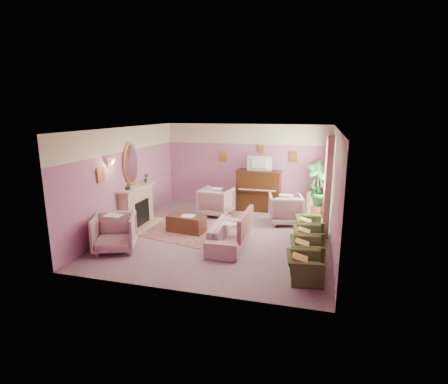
% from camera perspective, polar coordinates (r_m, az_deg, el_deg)
% --- Properties ---
extents(floor, '(5.50, 6.00, 0.01)m').
position_cam_1_polar(floor, '(9.31, -0.27, -7.14)').
color(floor, gray).
rests_on(floor, ground).
extents(ceiling, '(5.50, 6.00, 0.01)m').
position_cam_1_polar(ceiling, '(8.74, -0.29, 10.34)').
color(ceiling, beige).
rests_on(ceiling, wall_back).
extents(wall_back, '(5.50, 0.02, 2.80)m').
position_cam_1_polar(wall_back, '(11.79, 3.64, 4.21)').
color(wall_back, slate).
rests_on(wall_back, floor).
extents(wall_front, '(5.50, 0.02, 2.80)m').
position_cam_1_polar(wall_front, '(6.17, -7.77, -4.22)').
color(wall_front, slate).
rests_on(wall_front, floor).
extents(wall_left, '(0.02, 6.00, 2.80)m').
position_cam_1_polar(wall_left, '(10.00, -15.65, 2.12)').
color(wall_left, slate).
rests_on(wall_left, floor).
extents(wall_right, '(0.02, 6.00, 2.80)m').
position_cam_1_polar(wall_right, '(8.62, 17.63, 0.27)').
color(wall_right, slate).
rests_on(wall_right, floor).
extents(picture_rail_band, '(5.50, 0.01, 0.65)m').
position_cam_1_polar(picture_rail_band, '(11.66, 3.70, 9.43)').
color(picture_rail_band, beige).
rests_on(picture_rail_band, wall_back).
extents(stripe_panel, '(0.01, 3.00, 2.15)m').
position_cam_1_polar(stripe_panel, '(9.96, 17.16, 0.06)').
color(stripe_panel, '#B1BF96').
rests_on(stripe_panel, wall_right).
extents(fireplace_surround, '(0.30, 1.40, 1.10)m').
position_cam_1_polar(fireplace_surround, '(10.28, -14.03, -2.36)').
color(fireplace_surround, tan).
rests_on(fireplace_surround, floor).
extents(fireplace_inset, '(0.18, 0.72, 0.68)m').
position_cam_1_polar(fireplace_inset, '(10.27, -13.49, -3.21)').
color(fireplace_inset, black).
rests_on(fireplace_inset, floor).
extents(fire_ember, '(0.06, 0.54, 0.10)m').
position_cam_1_polar(fire_ember, '(10.30, -13.24, -4.19)').
color(fire_ember, '#F82C03').
rests_on(fire_ember, floor).
extents(mantel_shelf, '(0.40, 1.55, 0.07)m').
position_cam_1_polar(mantel_shelf, '(10.13, -14.06, 0.74)').
color(mantel_shelf, tan).
rests_on(mantel_shelf, fireplace_surround).
extents(hearth, '(0.55, 1.50, 0.02)m').
position_cam_1_polar(hearth, '(10.34, -12.89, -5.32)').
color(hearth, tan).
rests_on(hearth, floor).
extents(mirror_frame, '(0.04, 0.72, 1.20)m').
position_cam_1_polar(mirror_frame, '(10.08, -14.97, 4.56)').
color(mirror_frame, gold).
rests_on(mirror_frame, wall_left).
extents(mirror_glass, '(0.01, 0.60, 1.06)m').
position_cam_1_polar(mirror_glass, '(10.07, -14.85, 4.55)').
color(mirror_glass, white).
rests_on(mirror_glass, wall_left).
extents(sconce_shade, '(0.20, 0.20, 0.16)m').
position_cam_1_polar(sconce_shade, '(9.13, -17.89, 4.65)').
color(sconce_shade, tan).
rests_on(sconce_shade, wall_left).
extents(piano, '(1.40, 0.60, 1.30)m').
position_cam_1_polar(piano, '(11.54, 5.69, 0.17)').
color(piano, black).
rests_on(piano, floor).
extents(piano_keyshelf, '(1.30, 0.12, 0.06)m').
position_cam_1_polar(piano_keyshelf, '(11.18, 5.40, 0.13)').
color(piano_keyshelf, black).
rests_on(piano_keyshelf, piano).
extents(piano_keys, '(1.20, 0.08, 0.02)m').
position_cam_1_polar(piano_keys, '(11.18, 5.40, 0.33)').
color(piano_keys, beige).
rests_on(piano_keys, piano).
extents(piano_top, '(1.45, 0.65, 0.04)m').
position_cam_1_polar(piano_top, '(11.41, 5.77, 3.41)').
color(piano_top, black).
rests_on(piano_top, piano).
extents(television, '(0.80, 0.12, 0.48)m').
position_cam_1_polar(television, '(11.31, 5.76, 4.81)').
color(television, black).
rests_on(television, piano).
extents(print_back_left, '(0.30, 0.03, 0.38)m').
position_cam_1_polar(print_back_left, '(11.89, -0.18, 5.87)').
color(print_back_left, gold).
rests_on(print_back_left, wall_back).
extents(print_back_right, '(0.26, 0.03, 0.34)m').
position_cam_1_polar(print_back_right, '(11.49, 11.25, 5.66)').
color(print_back_right, gold).
rests_on(print_back_right, wall_back).
extents(print_back_mid, '(0.22, 0.03, 0.26)m').
position_cam_1_polar(print_back_mid, '(11.59, 6.08, 7.00)').
color(print_back_mid, gold).
rests_on(print_back_mid, wall_back).
extents(print_left_wall, '(0.03, 0.28, 0.36)m').
position_cam_1_polar(print_left_wall, '(8.93, -19.47, 2.67)').
color(print_left_wall, gold).
rests_on(print_left_wall, wall_left).
extents(window_blind, '(0.03, 1.40, 1.80)m').
position_cam_1_polar(window_blind, '(10.09, 17.16, 3.85)').
color(window_blind, '#EBE5C9').
rests_on(window_blind, wall_right).
extents(curtain_left, '(0.16, 0.34, 2.60)m').
position_cam_1_polar(curtain_left, '(9.25, 16.65, 0.56)').
color(curtain_left, '#94515A').
rests_on(curtain_left, floor).
extents(curtain_right, '(0.16, 0.34, 2.60)m').
position_cam_1_polar(curtain_right, '(11.06, 16.48, 2.56)').
color(curtain_right, '#94515A').
rests_on(curtain_right, floor).
extents(pelmet, '(0.16, 2.20, 0.16)m').
position_cam_1_polar(pelmet, '(9.99, 17.03, 8.75)').
color(pelmet, '#94515A').
rests_on(pelmet, wall_right).
extents(mantel_plant, '(0.16, 0.16, 0.28)m').
position_cam_1_polar(mantel_plant, '(10.56, -12.62, 2.26)').
color(mantel_plant, '#206225').
rests_on(mantel_plant, mantel_shelf).
extents(mantel_vase, '(0.16, 0.16, 0.16)m').
position_cam_1_polar(mantel_vase, '(9.68, -15.47, 0.75)').
color(mantel_vase, beige).
rests_on(mantel_vase, mantel_shelf).
extents(area_rug, '(2.84, 2.31, 0.01)m').
position_cam_1_polar(area_rug, '(9.57, -5.31, -6.58)').
color(area_rug, '#8A584F').
rests_on(area_rug, floor).
extents(coffee_table, '(1.06, 0.64, 0.45)m').
position_cam_1_polar(coffee_table, '(9.59, -6.14, -5.18)').
color(coffee_table, '#482918').
rests_on(coffee_table, floor).
extents(table_paper, '(0.35, 0.28, 0.01)m').
position_cam_1_polar(table_paper, '(9.50, -5.89, -3.89)').
color(table_paper, silver).
rests_on(table_paper, coffee_table).
extents(sofa, '(0.65, 1.94, 0.79)m').
position_cam_1_polar(sofa, '(8.54, 0.89, -6.25)').
color(sofa, '#B88D8F').
rests_on(sofa, floor).
extents(sofa_throw, '(0.10, 1.47, 0.54)m').
position_cam_1_polar(sofa_throw, '(8.39, 3.55, -5.14)').
color(sofa_throw, '#94515A').
rests_on(sofa_throw, sofa).
extents(floral_armchair_left, '(0.92, 0.92, 0.96)m').
position_cam_1_polar(floral_armchair_left, '(10.98, -1.32, -1.34)').
color(floral_armchair_left, '#B88D8F').
rests_on(floral_armchair_left, floor).
extents(floral_armchair_right, '(0.92, 0.92, 0.96)m').
position_cam_1_polar(floral_armchair_right, '(10.31, 10.01, -2.52)').
color(floral_armchair_right, '#B88D8F').
rests_on(floral_armchair_right, floor).
extents(floral_armchair_front, '(0.92, 0.92, 0.96)m').
position_cam_1_polar(floral_armchair_front, '(8.62, -17.46, -6.08)').
color(floral_armchair_front, '#B88D8F').
rests_on(floral_armchair_front, floor).
extents(olive_chair_a, '(0.56, 0.80, 0.69)m').
position_cam_1_polar(olive_chair_a, '(7.07, 13.01, -11.30)').
color(olive_chair_a, '#3C4622').
rests_on(olive_chair_a, floor).
extents(olive_chair_b, '(0.56, 0.80, 0.69)m').
position_cam_1_polar(olive_chair_b, '(7.83, 13.29, -8.86)').
color(olive_chair_b, '#3C4622').
rests_on(olive_chair_b, floor).
extents(olive_chair_c, '(0.56, 0.80, 0.69)m').
position_cam_1_polar(olive_chair_c, '(8.59, 13.51, -6.85)').
color(olive_chair_c, '#3C4622').
rests_on(olive_chair_c, floor).
extents(olive_chair_d, '(0.56, 0.80, 0.69)m').
position_cam_1_polar(olive_chair_d, '(9.37, 13.69, -5.17)').
color(olive_chair_d, '#3C4622').
rests_on(olive_chair_d, floor).
extents(side_table, '(0.52, 0.52, 0.70)m').
position_cam_1_polar(side_table, '(11.42, 14.55, -1.87)').
color(side_table, silver).
rests_on(side_table, floor).
extents(side_plant_big, '(0.30, 0.30, 0.34)m').
position_cam_1_polar(side_plant_big, '(11.30, 14.70, 0.67)').
color(side_plant_big, '#206225').
rests_on(side_plant_big, side_table).
extents(side_plant_small, '(0.16, 0.16, 0.28)m').
position_cam_1_polar(side_plant_small, '(11.21, 15.30, 0.38)').
color(side_plant_small, '#206225').
rests_on(side_plant_small, side_table).
extents(palm_pot, '(0.34, 0.34, 0.34)m').
position_cam_1_polar(palm_pot, '(11.27, 14.79, -3.04)').
color(palm_pot, '#AE6444').
rests_on(palm_pot, floor).
extents(palm_plant, '(0.76, 0.76, 1.44)m').
position_cam_1_polar(palm_plant, '(11.06, 15.06, 1.39)').
color(palm_plant, '#206225').
rests_on(palm_plant, palm_pot).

